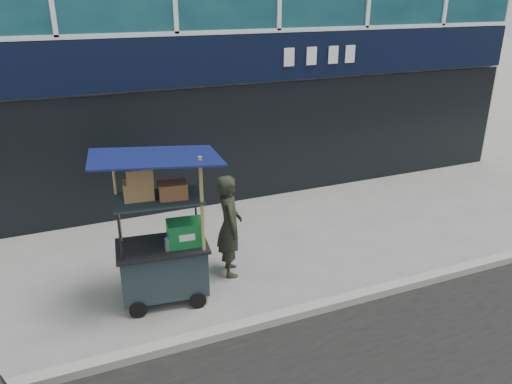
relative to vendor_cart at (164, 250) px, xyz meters
name	(u,v)px	position (x,y,z in m)	size (l,w,h in m)	color
ground	(263,315)	(1.11, -0.91, -0.78)	(80.00, 80.00, 0.00)	slate
curb	(270,320)	(1.11, -1.11, -0.72)	(80.00, 0.18, 0.12)	gray
vendor_cart	(164,250)	(0.00, 0.00, 0.00)	(1.77, 1.35, 2.22)	#19262A
vendor_man	(229,226)	(1.09, 0.33, 0.03)	(0.59, 0.39, 1.62)	#262A1F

